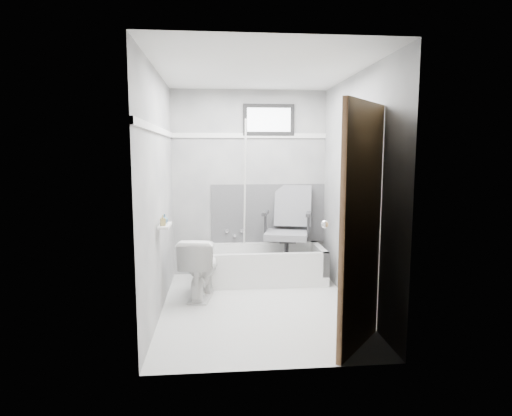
{
  "coord_description": "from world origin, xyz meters",
  "views": [
    {
      "loc": [
        -0.42,
        -4.27,
        1.6
      ],
      "look_at": [
        0.0,
        0.35,
        1.0
      ],
      "focal_mm": 30.0,
      "sensor_mm": 36.0,
      "label": 1
    }
  ],
  "objects": [
    {
      "name": "window",
      "position": [
        0.25,
        1.29,
        2.02
      ],
      "size": [
        0.66,
        0.04,
        0.4
      ],
      "primitive_type": null,
      "color": "black",
      "rests_on": "wall_back"
    },
    {
      "name": "toilet",
      "position": [
        -0.62,
        0.38,
        0.34
      ],
      "size": [
        0.48,
        0.74,
        0.67
      ],
      "primitive_type": "imported",
      "rotation": [
        0.0,
        0.0,
        2.99
      ],
      "color": "white",
      "rests_on": "floor"
    },
    {
      "name": "office_chair",
      "position": [
        0.44,
        0.97,
        0.65
      ],
      "size": [
        0.75,
        0.75,
        1.07
      ],
      "primitive_type": null,
      "rotation": [
        0.0,
        0.0,
        -0.25
      ],
      "color": "slate",
      "rests_on": "bathtub"
    },
    {
      "name": "floor",
      "position": [
        0.0,
        0.0,
        0.0
      ],
      "size": [
        2.6,
        2.6,
        0.0
      ],
      "primitive_type": "plane",
      "color": "white",
      "rests_on": "ground"
    },
    {
      "name": "backerboard",
      "position": [
        0.25,
        1.29,
        0.8
      ],
      "size": [
        1.5,
        0.02,
        0.78
      ],
      "primitive_type": "cube",
      "color": "#4C4C4F",
      "rests_on": "wall_back"
    },
    {
      "name": "bathtub",
      "position": [
        0.15,
        0.93,
        0.21
      ],
      "size": [
        1.5,
        0.7,
        0.42
      ],
      "primitive_type": null,
      "color": "white",
      "rests_on": "floor"
    },
    {
      "name": "wall_back",
      "position": [
        0.0,
        1.3,
        1.2
      ],
      "size": [
        2.0,
        0.02,
        2.4
      ],
      "primitive_type": "cube",
      "color": "slate",
      "rests_on": "floor"
    },
    {
      "name": "ceiling",
      "position": [
        0.0,
        0.0,
        2.4
      ],
      "size": [
        2.6,
        2.6,
        0.0
      ],
      "primitive_type": "plane",
      "rotation": [
        3.14,
        0.0,
        0.0
      ],
      "color": "silver",
      "rests_on": "floor"
    },
    {
      "name": "door",
      "position": [
        0.98,
        -1.28,
        1.0
      ],
      "size": [
        0.78,
        0.78,
        2.0
      ],
      "primitive_type": null,
      "color": "#563220",
      "rests_on": "floor"
    },
    {
      "name": "wall_right",
      "position": [
        1.0,
        0.0,
        1.2
      ],
      "size": [
        0.02,
        2.6,
        2.4
      ],
      "primitive_type": "cube",
      "color": "slate",
      "rests_on": "floor"
    },
    {
      "name": "soap_bottle_a",
      "position": [
        -0.94,
        -0.2,
        0.97
      ],
      "size": [
        0.06,
        0.06,
        0.1
      ],
      "primitive_type": "imported",
      "rotation": [
        0.0,
        0.0,
        0.43
      ],
      "color": "tan",
      "rests_on": "shelf"
    },
    {
      "name": "wall_left",
      "position": [
        -1.0,
        0.0,
        1.2
      ],
      "size": [
        0.02,
        2.6,
        2.4
      ],
      "primitive_type": "cube",
      "color": "slate",
      "rests_on": "floor"
    },
    {
      "name": "wall_front",
      "position": [
        0.0,
        -1.3,
        1.2
      ],
      "size": [
        2.0,
        0.02,
        2.4
      ],
      "primitive_type": "cube",
      "color": "slate",
      "rests_on": "floor"
    },
    {
      "name": "pole",
      "position": [
        -0.08,
        1.06,
        1.05
      ],
      "size": [
        0.02,
        0.5,
        1.9
      ],
      "primitive_type": "cylinder",
      "rotation": [
        0.25,
        0.0,
        0.0
      ],
      "color": "silver",
      "rests_on": "bathtub"
    },
    {
      "name": "soap_bottle_b",
      "position": [
        -0.94,
        -0.06,
        0.96
      ],
      "size": [
        0.1,
        0.1,
        0.09
      ],
      "primitive_type": "imported",
      "rotation": [
        0.0,
        0.0,
        0.76
      ],
      "color": "#45697F",
      "rests_on": "shelf"
    },
    {
      "name": "trim_left",
      "position": [
        -0.99,
        0.0,
        1.82
      ],
      "size": [
        0.02,
        2.6,
        0.06
      ],
      "primitive_type": "cube",
      "color": "white",
      "rests_on": "wall_left"
    },
    {
      "name": "trim_back",
      "position": [
        0.0,
        1.29,
        1.82
      ],
      "size": [
        2.0,
        0.02,
        0.06
      ],
      "primitive_type": "cube",
      "color": "white",
      "rests_on": "wall_back"
    },
    {
      "name": "shelf",
      "position": [
        -0.93,
        -0.12,
        0.9
      ],
      "size": [
        0.1,
        0.32,
        0.02
      ],
      "primitive_type": "cube",
      "color": "white",
      "rests_on": "wall_left"
    },
    {
      "name": "faucet",
      "position": [
        -0.2,
        1.27,
        0.55
      ],
      "size": [
        0.26,
        0.1,
        0.16
      ],
      "primitive_type": null,
      "color": "silver",
      "rests_on": "wall_back"
    }
  ]
}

